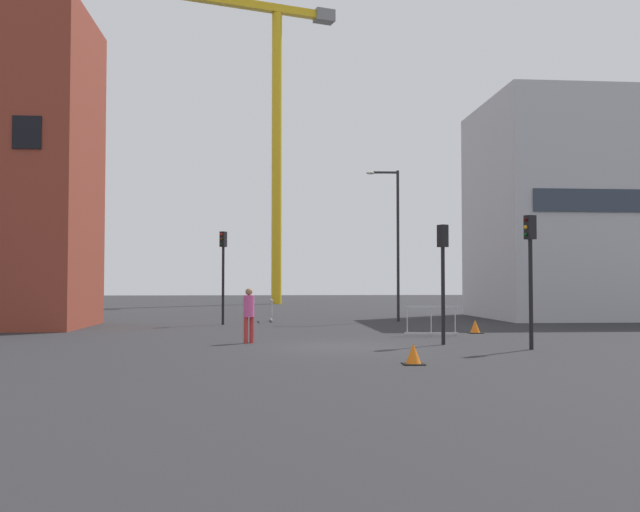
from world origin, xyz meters
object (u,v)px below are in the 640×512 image
streetlamp_tall (394,233)px  traffic_light_far (223,262)px  traffic_light_crosswalk (530,259)px  traffic_light_verge (443,264)px  traffic_cone_striped (475,327)px  traffic_cone_orange (413,355)px  construction_crane (275,111)px  pedestrian_walking (249,311)px

streetlamp_tall → traffic_light_far: 8.76m
traffic_light_far → traffic_light_crosswalk: bearing=-52.4°
streetlamp_tall → traffic_light_crosswalk: streetlamp_tall is taller
traffic_light_verge → traffic_cone_striped: traffic_light_verge is taller
traffic_cone_striped → traffic_cone_orange: 10.64m
streetlamp_tall → traffic_light_far: size_ratio=1.77×
traffic_light_verge → traffic_cone_striped: bearing=61.9°
construction_crane → traffic_cone_orange: size_ratio=53.09×
traffic_light_verge → traffic_cone_orange: (-2.05, -5.05, -2.30)m
streetlamp_tall → traffic_cone_orange: streetlamp_tall is taller
streetlamp_tall → traffic_light_crosswalk: 14.70m
construction_crane → traffic_light_far: construction_crane is taller
traffic_cone_striped → traffic_light_far: bearing=148.4°
traffic_light_far → traffic_cone_striped: size_ratio=8.18×
streetlamp_tall → traffic_cone_striped: size_ratio=14.46×
traffic_cone_orange → streetlamp_tall: bearing=80.5°
traffic_light_far → traffic_light_verge: (7.43, -10.66, -0.31)m
construction_crane → traffic_light_far: 32.91m
traffic_light_far → traffic_light_crosswalk: traffic_light_far is taller
streetlamp_tall → traffic_cone_striped: 9.33m
traffic_light_crosswalk → traffic_cone_striped: 6.77m
traffic_cone_striped → traffic_light_crosswalk: bearing=-92.8°
pedestrian_walking → traffic_cone_orange: bearing=-56.6°
traffic_light_far → pedestrian_walking: (1.37, -9.63, -1.82)m
traffic_light_crosswalk → traffic_cone_orange: bearing=-141.7°
traffic_light_verge → traffic_cone_striped: size_ratio=7.20×
traffic_light_crosswalk → traffic_light_verge: 2.76m
traffic_light_far → traffic_cone_orange: bearing=-71.1°
traffic_light_verge → pedestrian_walking: 6.33m
construction_crane → pedestrian_walking: 42.35m
construction_crane → traffic_light_crosswalk: construction_crane is taller
construction_crane → pedestrian_walking: size_ratio=15.39×
traffic_light_far → traffic_cone_orange: size_ratio=8.37×
traffic_light_crosswalk → traffic_cone_striped: (0.31, 6.33, -2.38)m
traffic_light_far → pedestrian_walking: traffic_light_far is taller
pedestrian_walking → traffic_cone_striped: 9.26m
streetlamp_tall → traffic_light_far: streetlamp_tall is taller
traffic_cone_striped → traffic_light_verge: bearing=-118.1°
traffic_light_far → traffic_cone_striped: (9.88, -6.08, -2.60)m
traffic_light_verge → construction_crane: bearing=96.6°
traffic_light_far → pedestrian_walking: 9.90m
traffic_light_verge → streetlamp_tall: bearing=85.9°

